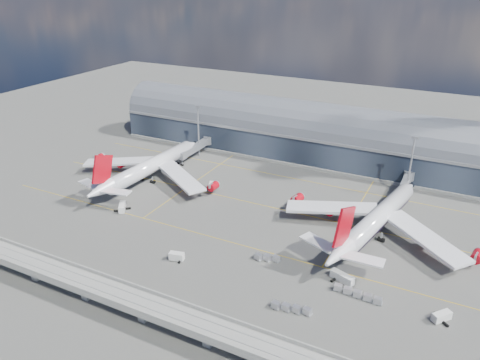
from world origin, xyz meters
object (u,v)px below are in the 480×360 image
at_px(airliner_right, 376,220).
at_px(cargo_train_0, 267,258).
at_px(airliner_left, 148,167).
at_px(cargo_train_1, 358,294).
at_px(service_truck_5, 212,186).
at_px(cargo_train_2, 291,308).
at_px(service_truck_3, 442,317).
at_px(floodlight_mast_right, 411,165).
at_px(floodlight_mast_left, 198,130).
at_px(service_truck_4, 310,207).
at_px(service_truck_0, 122,207).
at_px(service_truck_2, 342,278).
at_px(service_truck_1, 177,257).

height_order(airliner_right, cargo_train_0, airliner_right).
height_order(airliner_left, cargo_train_1, airliner_left).
height_order(airliner_right, service_truck_5, airliner_right).
bearing_deg(airliner_left, cargo_train_2, -28.41).
distance_m(airliner_left, service_truck_3, 130.65).
relative_size(floodlight_mast_right, cargo_train_1, 1.78).
height_order(floodlight_mast_left, cargo_train_2, floodlight_mast_left).
distance_m(floodlight_mast_left, service_truck_5, 42.23).
bearing_deg(service_truck_4, cargo_train_1, -59.64).
distance_m(floodlight_mast_right, service_truck_0, 115.76).
relative_size(airliner_right, service_truck_2, 9.16).
bearing_deg(service_truck_1, service_truck_2, -88.12).
xyz_separation_m(service_truck_0, cargo_train_0, (63.80, -5.67, -0.44)).
xyz_separation_m(floodlight_mast_right, airliner_left, (-103.94, -35.74, -7.40)).
bearing_deg(cargo_train_1, service_truck_4, 29.71).
bearing_deg(service_truck_5, service_truck_4, -21.54).
height_order(service_truck_1, cargo_train_1, service_truck_1).
bearing_deg(airliner_right, service_truck_1, -129.30).
xyz_separation_m(airliner_left, cargo_train_0, (71.92, -33.72, -5.24)).
height_order(floodlight_mast_right, service_truck_5, floodlight_mast_right).
height_order(floodlight_mast_right, cargo_train_1, floodlight_mast_right).
distance_m(service_truck_2, service_truck_3, 28.65).
relative_size(service_truck_0, cargo_train_1, 0.47).
height_order(service_truck_0, service_truck_2, service_truck_0).
bearing_deg(service_truck_4, service_truck_2, -62.26).
xyz_separation_m(service_truck_5, cargo_train_2, (58.46, -57.41, -0.40)).
relative_size(airliner_left, service_truck_3, 13.13).
xyz_separation_m(airliner_right, cargo_train_0, (-27.32, -31.46, -4.96)).
relative_size(floodlight_mast_left, service_truck_0, 3.81).
height_order(service_truck_3, service_truck_4, service_truck_4).
distance_m(airliner_right, service_truck_4, 27.48).
height_order(floodlight_mast_left, cargo_train_1, floodlight_mast_left).
distance_m(cargo_train_1, cargo_train_2, 20.45).
bearing_deg(floodlight_mast_right, airliner_right, -97.06).
height_order(service_truck_0, cargo_train_2, service_truck_0).
bearing_deg(service_truck_0, service_truck_5, 22.44).
bearing_deg(cargo_train_0, airliner_left, 81.28).
height_order(service_truck_4, cargo_train_2, service_truck_4).
xyz_separation_m(service_truck_3, service_truck_5, (-95.42, 42.83, 0.05)).
relative_size(service_truck_3, service_truck_5, 0.91).
bearing_deg(service_truck_2, cargo_train_1, -110.85).
relative_size(service_truck_4, cargo_train_2, 0.45).
relative_size(service_truck_0, cargo_train_2, 0.58).
bearing_deg(service_truck_5, floodlight_mast_right, 0.56).
bearing_deg(service_truck_4, service_truck_5, 177.24).
distance_m(service_truck_3, service_truck_5, 104.59).
height_order(service_truck_3, cargo_train_1, service_truck_3).
bearing_deg(airliner_left, service_truck_1, -42.70).
xyz_separation_m(service_truck_0, cargo_train_2, (79.66, -25.08, -0.44)).
height_order(airliner_right, service_truck_1, airliner_right).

